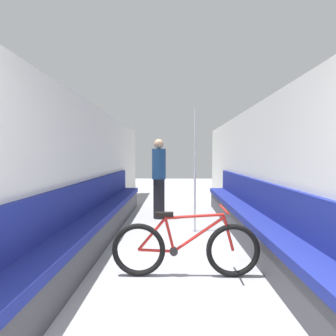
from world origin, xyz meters
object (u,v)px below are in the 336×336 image
bicycle (185,248)px  passenger_standing (159,177)px  bench_seat_row_right (249,220)px  grab_pole_near (195,171)px  bench_seat_row_left (100,219)px

bicycle → passenger_standing: size_ratio=0.97×
bench_seat_row_right → grab_pole_near: 1.23m
bench_seat_row_left → passenger_standing: bearing=58.9°
bicycle → passenger_standing: 2.86m
bench_seat_row_left → passenger_standing: 1.80m
bench_seat_row_right → passenger_standing: 2.20m
bench_seat_row_right → bench_seat_row_left: bearing=180.0°
bicycle → passenger_standing: (-0.45, 2.76, 0.57)m
bicycle → grab_pole_near: bearing=70.5°
bench_seat_row_right → passenger_standing: bearing=136.6°
grab_pole_near → bench_seat_row_left: bearing=-162.9°
bench_seat_row_left → bicycle: bearing=-44.5°
bicycle → bench_seat_row_right: bearing=38.5°
bench_seat_row_right → bicycle: size_ratio=3.41×
bench_seat_row_right → grab_pole_near: bearing=150.0°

